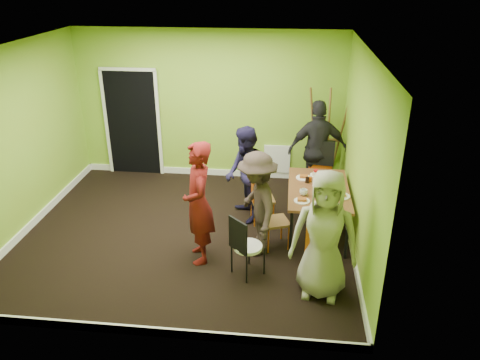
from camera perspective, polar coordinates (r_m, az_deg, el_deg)
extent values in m
plane|color=black|center=(7.38, -6.44, -6.38)|extent=(5.00, 5.00, 0.00)
cube|color=#87AE2C|center=(8.86, -3.78, 9.00)|extent=(5.00, 0.04, 2.80)
cube|color=#87AE2C|center=(4.81, -12.88, -5.74)|extent=(5.00, 0.04, 2.80)
cube|color=#87AE2C|center=(7.72, -25.45, 4.21)|extent=(0.04, 4.50, 2.80)
cube|color=#87AE2C|center=(6.67, 14.46, 2.91)|extent=(0.04, 4.50, 2.80)
cube|color=white|center=(6.41, -7.65, 15.61)|extent=(5.00, 4.50, 0.04)
cube|color=black|center=(9.31, -12.94, 6.76)|extent=(1.00, 0.05, 2.04)
cube|color=white|center=(9.03, 4.53, 2.57)|extent=(0.50, 0.04, 0.55)
cylinder|color=black|center=(6.66, 6.22, -6.47)|extent=(0.04, 0.04, 0.71)
cylinder|color=black|center=(6.72, 12.92, -6.72)|extent=(0.04, 0.04, 0.71)
cylinder|color=black|center=(7.88, 6.33, -1.30)|extent=(0.04, 0.04, 0.71)
cylinder|color=black|center=(7.93, 11.97, -1.55)|extent=(0.04, 0.04, 0.71)
cube|color=brown|center=(7.11, 9.56, -1.15)|extent=(0.90, 1.50, 0.04)
cylinder|color=#D25B13|center=(7.66, 1.41, -3.23)|extent=(0.02, 0.02, 0.40)
cylinder|color=#D25B13|center=(7.40, 1.80, -4.31)|extent=(0.02, 0.02, 0.40)
cylinder|color=#D25B13|center=(7.72, 3.64, -3.07)|extent=(0.02, 0.02, 0.40)
cylinder|color=#D25B13|center=(7.46, 4.10, -4.14)|extent=(0.02, 0.02, 0.40)
cube|color=brown|center=(7.46, 2.77, -2.32)|extent=(0.43, 0.43, 0.04)
cube|color=#D25B13|center=(7.33, 1.50, -0.73)|extent=(0.11, 0.33, 0.45)
cylinder|color=#D25B13|center=(7.01, 2.70, -6.07)|extent=(0.02, 0.02, 0.41)
cylinder|color=#D25B13|center=(6.76, 3.47, -7.36)|extent=(0.02, 0.02, 0.41)
cylinder|color=#D25B13|center=(7.10, 5.09, -5.73)|extent=(0.02, 0.02, 0.41)
cylinder|color=#D25B13|center=(6.85, 5.95, -6.99)|extent=(0.02, 0.02, 0.41)
cube|color=brown|center=(6.83, 4.36, -5.06)|extent=(0.47, 0.47, 0.04)
cube|color=#D25B13|center=(6.66, 3.01, -3.43)|extent=(0.15, 0.33, 0.45)
cylinder|color=#D25B13|center=(8.36, 10.78, -0.92)|extent=(0.03, 0.03, 0.47)
cylinder|color=#D25B13|center=(8.37, 8.34, -0.68)|extent=(0.03, 0.03, 0.47)
cylinder|color=#D25B13|center=(8.04, 10.62, -1.99)|extent=(0.03, 0.03, 0.47)
cylinder|color=#D25B13|center=(8.05, 8.09, -1.74)|extent=(0.03, 0.03, 0.47)
cube|color=brown|center=(8.10, 9.57, 0.18)|extent=(0.47, 0.47, 0.04)
cube|color=#D25B13|center=(8.18, 9.83, 2.55)|extent=(0.40, 0.08, 0.53)
cylinder|color=#D25B13|center=(6.17, 7.91, -11.03)|extent=(0.02, 0.02, 0.41)
cylinder|color=#D25B13|center=(6.16, 10.85, -11.38)|extent=(0.02, 0.02, 0.41)
cylinder|color=#D25B13|center=(6.43, 8.29, -9.45)|extent=(0.02, 0.02, 0.41)
cylinder|color=#D25B13|center=(6.41, 11.10, -9.78)|extent=(0.02, 0.02, 0.41)
cube|color=brown|center=(6.18, 9.67, -8.82)|extent=(0.42, 0.42, 0.04)
cube|color=#D25B13|center=(5.90, 9.66, -7.72)|extent=(0.35, 0.08, 0.46)
cylinder|color=black|center=(6.35, -1.02, -9.65)|extent=(0.02, 0.02, 0.41)
cylinder|color=black|center=(6.16, 0.81, -10.89)|extent=(0.02, 0.02, 0.41)
cylinder|color=black|center=(6.52, 1.12, -8.67)|extent=(0.02, 0.02, 0.41)
cylinder|color=black|center=(6.33, 2.97, -9.84)|extent=(0.02, 0.02, 0.41)
cylinder|color=white|center=(6.22, 0.98, -8.13)|extent=(0.38, 0.38, 0.05)
cube|color=black|center=(6.00, -0.26, -6.81)|extent=(0.27, 0.26, 0.45)
cylinder|color=brown|center=(8.75, 8.94, 5.37)|extent=(0.27, 0.44, 1.89)
cylinder|color=brown|center=(8.79, 12.12, 5.20)|extent=(0.27, 0.44, 1.89)
cylinder|color=brown|center=(8.51, 10.64, 4.68)|extent=(0.04, 0.43, 1.84)
cube|color=brown|center=(8.73, 10.53, 4.83)|extent=(0.51, 0.04, 0.04)
cylinder|color=white|center=(7.40, 7.78, 0.28)|extent=(0.25, 0.25, 0.01)
cylinder|color=white|center=(6.68, 7.55, -2.54)|extent=(0.23, 0.23, 0.01)
cylinder|color=white|center=(7.53, 9.33, 0.60)|extent=(0.21, 0.21, 0.01)
cylinder|color=white|center=(6.63, 10.35, -2.97)|extent=(0.24, 0.24, 0.01)
cylinder|color=white|center=(7.30, 10.93, -0.35)|extent=(0.22, 0.22, 0.01)
cylinder|color=white|center=(6.91, 12.21, -1.92)|extent=(0.26, 0.26, 0.01)
cylinder|color=white|center=(7.12, 9.18, 0.14)|extent=(0.08, 0.08, 0.24)
cylinder|color=#1A25C3|center=(6.83, 11.69, -1.38)|extent=(0.08, 0.08, 0.19)
cylinder|color=#D25B13|center=(7.29, 8.55, 0.10)|extent=(0.04, 0.04, 0.08)
cylinder|color=black|center=(7.24, 8.19, 0.01)|extent=(0.06, 0.06, 0.09)
cylinder|color=black|center=(7.43, 10.82, 0.48)|extent=(0.06, 0.06, 0.10)
cylinder|color=black|center=(6.62, 10.80, -2.67)|extent=(0.06, 0.06, 0.08)
imported|color=white|center=(6.84, 7.75, -1.49)|extent=(0.12, 0.12, 0.09)
imported|color=white|center=(7.15, 10.87, -0.46)|extent=(0.11, 0.11, 0.10)
imported|color=#5C100F|center=(6.33, -5.08, -2.85)|extent=(0.59, 0.73, 1.74)
imported|color=#191535|center=(7.38, 0.70, 0.61)|extent=(0.84, 0.93, 1.56)
imported|color=#2F241F|center=(6.51, 2.10, -2.97)|extent=(0.88, 1.13, 1.53)
imported|color=black|center=(8.24, 9.43, 3.65)|extent=(1.09, 0.61, 1.75)
imported|color=gray|center=(5.74, 10.24, -6.67)|extent=(0.89, 0.64, 1.68)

